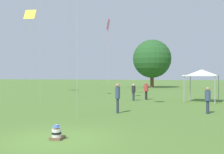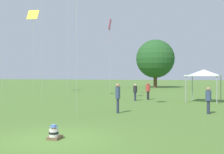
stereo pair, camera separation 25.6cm
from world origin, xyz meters
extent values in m
plane|color=#4C702D|center=(0.00, 0.00, 0.00)|extent=(300.00, 300.00, 0.00)
cube|color=brown|center=(0.05, 0.07, 0.05)|extent=(0.44, 0.53, 0.10)
cylinder|color=silver|center=(0.06, -0.02, 0.24)|extent=(0.35, 0.35, 0.27)
cylinder|color=black|center=(0.06, -0.02, 0.24)|extent=(0.36, 0.36, 0.08)
sphere|color=tan|center=(0.06, -0.02, 0.44)|extent=(0.17, 0.17, 0.17)
cylinder|color=#4C70B7|center=(0.06, -0.02, 0.45)|extent=(0.30, 0.30, 0.01)
cylinder|color=#4C70B7|center=(0.06, -0.02, 0.48)|extent=(0.18, 0.18, 0.08)
cylinder|color=#282D42|center=(0.14, 6.86, 0.44)|extent=(0.22, 0.22, 0.87)
cylinder|color=#334260|center=(0.14, 6.86, 1.22)|extent=(0.40, 0.40, 0.69)
sphere|color=#A37556|center=(0.14, 6.86, 1.66)|extent=(0.24, 0.24, 0.24)
cylinder|color=#282D42|center=(-0.86, 14.89, 0.37)|extent=(0.21, 0.21, 0.74)
cylinder|color=#232328|center=(-0.86, 14.89, 1.04)|extent=(0.37, 0.37, 0.59)
sphere|color=#DBAD89|center=(-0.86, 14.89, 1.42)|extent=(0.20, 0.20, 0.20)
cylinder|color=#282D42|center=(5.22, 8.31, 0.38)|extent=(0.19, 0.19, 0.77)
cylinder|color=#334260|center=(5.22, 8.31, 1.07)|extent=(0.35, 0.35, 0.61)
sphere|color=#A37556|center=(5.22, 8.31, 1.46)|extent=(0.21, 0.21, 0.21)
cylinder|color=black|center=(0.02, 16.27, 0.40)|extent=(0.30, 0.30, 0.80)
cylinder|color=#B23833|center=(0.02, 16.27, 1.11)|extent=(0.55, 0.55, 0.63)
sphere|color=brown|center=(0.02, 16.27, 1.52)|extent=(0.22, 0.22, 0.22)
cube|color=white|center=(4.94, 15.55, 2.25)|extent=(3.10, 3.10, 0.08)
cone|color=white|center=(4.94, 15.55, 2.53)|extent=(2.94, 2.94, 0.48)
cylinder|color=#99999E|center=(3.96, 16.95, 1.11)|extent=(0.07, 0.07, 2.21)
cylinder|color=#99999E|center=(6.34, 16.53, 1.11)|extent=(0.07, 0.07, 2.21)
cylinder|color=#99999E|center=(3.55, 14.57, 1.11)|extent=(0.07, 0.07, 2.21)
cylinder|color=#99999E|center=(5.93, 14.16, 1.11)|extent=(0.07, 0.07, 2.21)
cube|color=yellow|center=(-16.48, 21.34, 10.38)|extent=(1.60, 0.98, 1.33)
cylinder|color=yellow|center=(-16.48, 21.34, 9.13)|extent=(0.02, 0.02, 1.45)
cylinder|color=#BCB7A8|center=(-16.48, 21.34, 5.19)|extent=(0.01, 0.01, 10.38)
cylinder|color=#BCB7A8|center=(-6.30, 12.31, 7.06)|extent=(0.01, 0.01, 14.11)
cube|color=pink|center=(-3.45, 15.39, 7.12)|extent=(0.39, 1.02, 0.99)
cylinder|color=pink|center=(-3.45, 15.39, 6.02)|extent=(0.02, 0.02, 1.50)
cylinder|color=#BCB7A8|center=(-3.45, 15.39, 3.56)|extent=(0.01, 0.01, 7.11)
cylinder|color=brown|center=(-3.94, 42.47, 1.78)|extent=(0.69, 0.69, 3.55)
sphere|color=#235123|center=(-3.94, 42.47, 5.59)|extent=(7.39, 7.39, 7.39)
camera|label=1|loc=(4.75, -7.99, 2.20)|focal=42.00mm
camera|label=2|loc=(4.99, -7.91, 2.20)|focal=42.00mm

